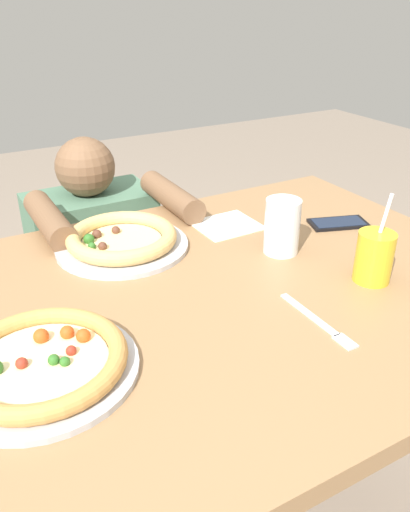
{
  "coord_description": "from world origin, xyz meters",
  "views": [
    {
      "loc": [
        -0.5,
        -0.79,
        1.31
      ],
      "look_at": [
        -0.01,
        0.09,
        0.78
      ],
      "focal_mm": 36.24,
      "sensor_mm": 36.0,
      "label": 1
    }
  ],
  "objects_px": {
    "pizza_near": "(42,363)",
    "fork": "(320,322)",
    "water_cup_clear": "(282,226)",
    "cell_phone": "(338,223)",
    "diner_seated": "(99,289)",
    "pizza_far": "(122,240)",
    "drink_cup_colored": "(374,257)"
  },
  "relations": [
    {
      "from": "pizza_near",
      "to": "fork",
      "type": "xyz_separation_m",
      "value": [
        0.48,
        -0.11,
        -0.02
      ]
    },
    {
      "from": "water_cup_clear",
      "to": "cell_phone",
      "type": "relative_size",
      "value": 0.79
    },
    {
      "from": "water_cup_clear",
      "to": "diner_seated",
      "type": "xyz_separation_m",
      "value": [
        -0.28,
        0.6,
        -0.4
      ]
    },
    {
      "from": "pizza_near",
      "to": "pizza_far",
      "type": "xyz_separation_m",
      "value": [
        0.28,
        0.36,
        0.0
      ]
    },
    {
      "from": "pizza_far",
      "to": "cell_phone",
      "type": "bearing_deg",
      "value": -15.13
    },
    {
      "from": "water_cup_clear",
      "to": "diner_seated",
      "type": "height_order",
      "value": "diner_seated"
    },
    {
      "from": "pizza_far",
      "to": "diner_seated",
      "type": "height_order",
      "value": "diner_seated"
    },
    {
      "from": "pizza_near",
      "to": "drink_cup_colored",
      "type": "height_order",
      "value": "drink_cup_colored"
    },
    {
      "from": "water_cup_clear",
      "to": "cell_phone",
      "type": "distance_m",
      "value": 0.24
    },
    {
      "from": "drink_cup_colored",
      "to": "fork",
      "type": "xyz_separation_m",
      "value": [
        -0.2,
        -0.07,
        -0.05
      ]
    },
    {
      "from": "pizza_far",
      "to": "water_cup_clear",
      "type": "bearing_deg",
      "value": -31.93
    },
    {
      "from": "cell_phone",
      "to": "drink_cup_colored",
      "type": "bearing_deg",
      "value": -118.69
    },
    {
      "from": "fork",
      "to": "drink_cup_colored",
      "type": "bearing_deg",
      "value": 19.75
    },
    {
      "from": "pizza_far",
      "to": "pizza_near",
      "type": "bearing_deg",
      "value": -127.33
    },
    {
      "from": "diner_seated",
      "to": "water_cup_clear",
      "type": "bearing_deg",
      "value": -65.11
    },
    {
      "from": "pizza_far",
      "to": "water_cup_clear",
      "type": "height_order",
      "value": "water_cup_clear"
    },
    {
      "from": "fork",
      "to": "cell_phone",
      "type": "xyz_separation_m",
      "value": [
        0.34,
        0.33,
        0.0
      ]
    },
    {
      "from": "drink_cup_colored",
      "to": "cell_phone",
      "type": "bearing_deg",
      "value": 61.31
    },
    {
      "from": "pizza_far",
      "to": "drink_cup_colored",
      "type": "bearing_deg",
      "value": -44.56
    },
    {
      "from": "pizza_far",
      "to": "water_cup_clear",
      "type": "distance_m",
      "value": 0.38
    },
    {
      "from": "drink_cup_colored",
      "to": "water_cup_clear",
      "type": "bearing_deg",
      "value": 113.48
    },
    {
      "from": "pizza_near",
      "to": "cell_phone",
      "type": "xyz_separation_m",
      "value": [
        0.83,
        0.22,
        -0.02
      ]
    },
    {
      "from": "water_cup_clear",
      "to": "pizza_far",
      "type": "bearing_deg",
      "value": 148.07
    },
    {
      "from": "fork",
      "to": "cell_phone",
      "type": "bearing_deg",
      "value": 43.77
    },
    {
      "from": "cell_phone",
      "to": "diner_seated",
      "type": "bearing_deg",
      "value": 132.84
    },
    {
      "from": "pizza_near",
      "to": "water_cup_clear",
      "type": "bearing_deg",
      "value": 15.27
    },
    {
      "from": "pizza_near",
      "to": "pizza_far",
      "type": "height_order",
      "value": "pizza_far"
    },
    {
      "from": "drink_cup_colored",
      "to": "diner_seated",
      "type": "bearing_deg",
      "value": 114.54
    },
    {
      "from": "pizza_near",
      "to": "drink_cup_colored",
      "type": "relative_size",
      "value": 1.61
    },
    {
      "from": "drink_cup_colored",
      "to": "pizza_near",
      "type": "bearing_deg",
      "value": 176.71
    },
    {
      "from": "cell_phone",
      "to": "diner_seated",
      "type": "distance_m",
      "value": 0.81
    },
    {
      "from": "drink_cup_colored",
      "to": "water_cup_clear",
      "type": "distance_m",
      "value": 0.22
    }
  ]
}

